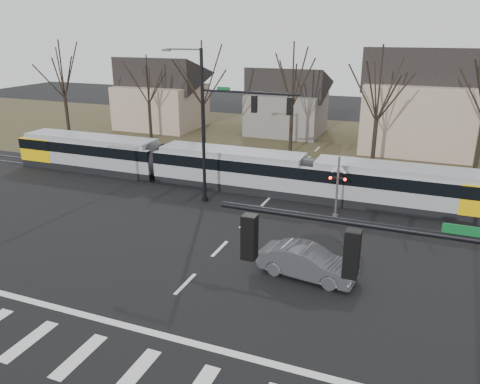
% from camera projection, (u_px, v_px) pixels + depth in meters
% --- Properties ---
extents(ground, '(140.00, 140.00, 0.00)m').
position_uv_depth(ground, '(164.00, 306.00, 20.19)').
color(ground, black).
extents(grass_verge, '(140.00, 28.00, 0.01)m').
position_uv_depth(grass_verge, '(322.00, 145.00, 48.28)').
color(grass_verge, '#38331E').
rests_on(grass_verge, ground).
extents(crosswalk, '(27.00, 2.60, 0.01)m').
position_uv_depth(crosswalk, '(106.00, 364.00, 16.68)').
color(crosswalk, silver).
rests_on(crosswalk, ground).
extents(stop_line, '(28.00, 0.35, 0.01)m').
position_uv_depth(stop_line, '(141.00, 330.00, 18.61)').
color(stop_line, silver).
rests_on(stop_line, ground).
extents(lane_dashes, '(0.18, 30.00, 0.01)m').
position_uv_depth(lane_dashes, '(275.00, 192.00, 34.23)').
color(lane_dashes, silver).
rests_on(lane_dashes, ground).
extents(rail_pair, '(90.00, 1.52, 0.06)m').
position_uv_depth(rail_pair, '(274.00, 193.00, 34.05)').
color(rail_pair, '#59595E').
rests_on(rail_pair, ground).
extents(tram, '(37.94, 2.82, 2.88)m').
position_uv_depth(tram, '(229.00, 167.00, 34.97)').
color(tram, gray).
rests_on(tram, ground).
extents(sedan, '(2.86, 5.13, 1.55)m').
position_uv_depth(sedan, '(307.00, 262.00, 22.36)').
color(sedan, '#424248').
rests_on(sedan, ground).
extents(signal_pole_near_right, '(6.72, 0.44, 8.00)m').
position_uv_depth(signal_pole_near_right, '(427.00, 343.00, 9.71)').
color(signal_pole_near_right, black).
rests_on(signal_pole_near_right, ground).
extents(signal_pole_far, '(9.28, 0.44, 10.20)m').
position_uv_depth(signal_pole_far, '(225.00, 121.00, 30.11)').
color(signal_pole_far, black).
rests_on(signal_pole_far, ground).
extents(rail_crossing_signal, '(1.08, 0.36, 4.00)m').
position_uv_depth(rail_crossing_signal, '(337.00, 189.00, 29.07)').
color(rail_crossing_signal, '#59595B').
rests_on(rail_crossing_signal, ground).
extents(tree_row, '(59.20, 7.20, 10.00)m').
position_uv_depth(tree_row, '(333.00, 106.00, 40.67)').
color(tree_row, black).
rests_on(tree_row, ground).
extents(house_a, '(9.72, 8.64, 8.60)m').
position_uv_depth(house_a, '(161.00, 90.00, 55.49)').
color(house_a, tan).
rests_on(house_a, ground).
extents(house_b, '(8.64, 7.56, 7.65)m').
position_uv_depth(house_b, '(287.00, 98.00, 52.22)').
color(house_b, slate).
rests_on(house_b, ground).
extents(house_c, '(10.80, 8.64, 10.10)m').
position_uv_depth(house_c, '(421.00, 97.00, 44.31)').
color(house_c, tan).
rests_on(house_c, ground).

